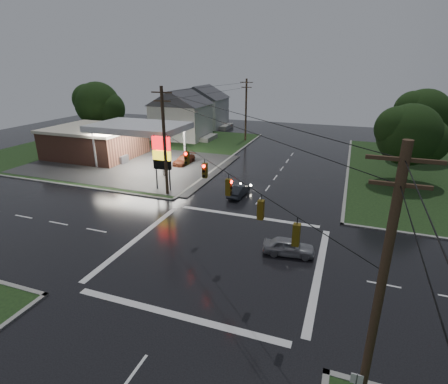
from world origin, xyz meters
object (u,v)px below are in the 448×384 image
(tree_ne_far, at_px, (424,116))
(tree_ne_near, at_px, (411,135))
(utility_pole_se, at_px, (380,291))
(house_near, at_px, (181,114))
(utility_pole_nw, at_px, (164,141))
(pylon_sign, at_px, (162,154))
(utility_pole_n, at_px, (246,109))
(house_far, at_px, (203,106))
(tree_nw_behind, at_px, (98,104))
(car_crossing, at_px, (289,247))
(car_pump, at_px, (184,160))
(gas_station, at_px, (101,140))
(car_north, at_px, (239,190))

(tree_ne_far, bearing_deg, tree_ne_near, -104.07)
(utility_pole_se, distance_m, tree_ne_near, 31.83)
(house_near, height_order, tree_ne_near, tree_ne_near)
(utility_pole_nw, bearing_deg, pylon_sign, 135.00)
(utility_pole_n, height_order, house_near, utility_pole_n)
(tree_ne_far, bearing_deg, house_far, 160.29)
(tree_nw_behind, bearing_deg, car_crossing, -36.35)
(car_crossing, relative_size, car_pump, 0.88)
(gas_station, relative_size, utility_pole_nw, 2.38)
(car_pump, bearing_deg, tree_ne_far, 27.88)
(pylon_sign, xyz_separation_m, house_near, (-10.45, 25.50, 0.39))
(pylon_sign, height_order, house_near, house_near)
(house_far, relative_size, tree_ne_near, 1.23)
(car_north, bearing_deg, gas_station, -15.14)
(pylon_sign, distance_m, tree_nw_behind, 30.49)
(utility_pole_nw, distance_m, car_pump, 12.69)
(tree_nw_behind, bearing_deg, tree_ne_near, -9.47)
(gas_station, bearing_deg, utility_pole_nw, -32.23)
(utility_pole_se, relative_size, tree_nw_behind, 1.10)
(gas_station, height_order, utility_pole_se, utility_pole_se)
(utility_pole_n, xyz_separation_m, car_north, (7.20, -26.38, -4.86))
(tree_ne_far, height_order, car_pump, tree_ne_far)
(utility_pole_se, bearing_deg, house_near, 123.79)
(utility_pole_se, height_order, car_crossing, utility_pole_se)
(tree_nw_behind, distance_m, car_pump, 23.54)
(utility_pole_se, relative_size, tree_ne_far, 1.12)
(utility_pole_se, height_order, house_far, utility_pole_se)
(utility_pole_se, height_order, house_near, utility_pole_se)
(gas_station, distance_m, tree_ne_near, 40.00)
(utility_pole_n, bearing_deg, pylon_sign, -92.08)
(house_far, height_order, tree_ne_far, tree_ne_far)
(utility_pole_se, relative_size, car_pump, 2.61)
(utility_pole_se, bearing_deg, house_far, 118.68)
(utility_pole_se, xyz_separation_m, house_near, (-30.45, 45.50, -1.32))
(car_crossing, bearing_deg, tree_nw_behind, 46.56)
(gas_station, relative_size, tree_nw_behind, 2.62)
(utility_pole_n, bearing_deg, tree_ne_far, -8.55)
(utility_pole_se, relative_size, house_near, 1.00)
(gas_station, height_order, pylon_sign, pylon_sign)
(tree_ne_far, relative_size, car_crossing, 2.65)
(house_far, bearing_deg, utility_pole_se, -61.32)
(utility_pole_nw, height_order, car_north, utility_pole_nw)
(house_far, relative_size, car_north, 2.99)
(tree_ne_near, bearing_deg, pylon_sign, -154.99)
(gas_station, height_order, house_near, house_near)
(utility_pole_se, xyz_separation_m, tree_ne_near, (4.64, 31.49, -0.16))
(house_near, height_order, tree_nw_behind, tree_nw_behind)
(car_crossing, bearing_deg, utility_pole_n, 14.23)
(gas_station, height_order, car_north, gas_station)
(gas_station, xyz_separation_m, car_pump, (12.68, 0.87, -1.94))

